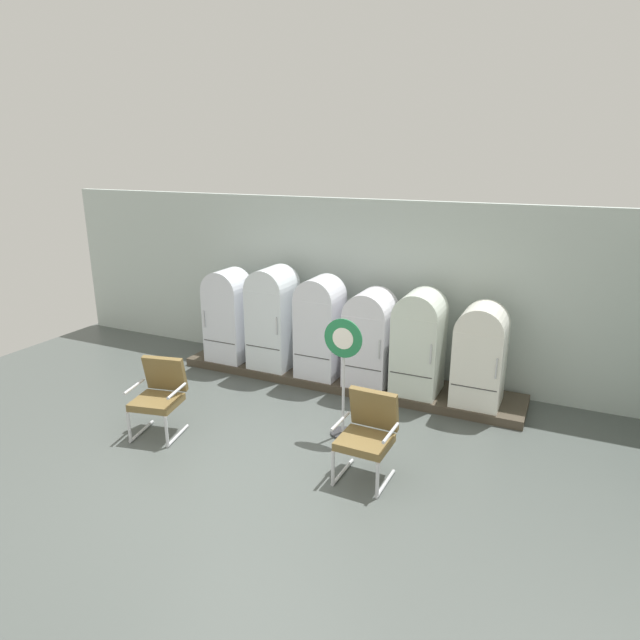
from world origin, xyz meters
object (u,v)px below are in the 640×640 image
at_px(refrigerator_0, 228,312).
at_px(refrigerator_5, 480,352).
at_px(refrigerator_3, 370,335).
at_px(refrigerator_1, 273,314).
at_px(armchair_left, 160,392).
at_px(sign_stand, 343,377).
at_px(refrigerator_2, 320,324).
at_px(refrigerator_4, 419,339).
at_px(armchair_right, 368,431).

distance_m(refrigerator_0, refrigerator_5, 4.10).
relative_size(refrigerator_0, refrigerator_3, 1.07).
relative_size(refrigerator_1, armchair_left, 1.66).
xyz_separation_m(refrigerator_0, sign_stand, (2.67, -1.41, -0.14)).
bearing_deg(sign_stand, refrigerator_0, 152.19).
relative_size(refrigerator_2, refrigerator_4, 1.04).
relative_size(refrigerator_1, refrigerator_5, 1.16).
relative_size(refrigerator_1, refrigerator_4, 1.08).
bearing_deg(refrigerator_1, armchair_right, -41.86).
xyz_separation_m(refrigerator_4, armchair_right, (0.05, -2.20, -0.37)).
xyz_separation_m(refrigerator_0, refrigerator_3, (2.50, 0.05, -0.05)).
height_order(refrigerator_5, sign_stand, sign_stand).
bearing_deg(refrigerator_2, refrigerator_1, 177.07).
height_order(refrigerator_1, refrigerator_2, refrigerator_1).
height_order(refrigerator_2, armchair_left, refrigerator_2).
relative_size(refrigerator_2, refrigerator_5, 1.11).
height_order(refrigerator_1, sign_stand, refrigerator_1).
distance_m(refrigerator_0, armchair_right, 3.94).
bearing_deg(refrigerator_1, refrigerator_3, -0.27).
xyz_separation_m(refrigerator_5, sign_stand, (-1.42, -1.45, -0.07)).
relative_size(refrigerator_4, refrigerator_5, 1.07).
bearing_deg(sign_stand, armchair_right, -50.28).
bearing_deg(refrigerator_0, refrigerator_2, 0.37).
relative_size(armchair_right, sign_stand, 0.63).
bearing_deg(armchair_left, sign_stand, 23.10).
xyz_separation_m(refrigerator_1, sign_stand, (1.85, -1.47, -0.19)).
xyz_separation_m(armchair_left, armchair_right, (2.76, 0.18, 0.00)).
bearing_deg(refrigerator_1, armchair_left, -97.27).
height_order(refrigerator_0, refrigerator_4, refrigerator_0).
height_order(refrigerator_3, sign_stand, refrigerator_3).
bearing_deg(refrigerator_1, refrigerator_0, -176.21).
height_order(refrigerator_1, armchair_right, refrigerator_1).
height_order(refrigerator_2, armchair_right, refrigerator_2).
xyz_separation_m(refrigerator_0, refrigerator_1, (0.83, 0.05, 0.06)).
xyz_separation_m(refrigerator_0, refrigerator_4, (3.23, 0.05, -0.01)).
bearing_deg(refrigerator_3, refrigerator_1, 179.73).
distance_m(refrigerator_0, refrigerator_1, 0.83).
bearing_deg(refrigerator_5, refrigerator_1, 179.69).
relative_size(refrigerator_0, refrigerator_1, 0.94).
bearing_deg(refrigerator_4, refrigerator_5, -0.99).
xyz_separation_m(refrigerator_1, armchair_left, (-0.30, -2.38, -0.45)).
distance_m(refrigerator_1, sign_stand, 2.36).
xyz_separation_m(refrigerator_1, refrigerator_3, (1.67, -0.01, -0.11)).
distance_m(refrigerator_2, refrigerator_3, 0.81).
relative_size(refrigerator_4, armchair_left, 1.54).
bearing_deg(armchair_left, refrigerator_1, 82.73).
bearing_deg(sign_stand, armchair_left, -156.90).
height_order(refrigerator_1, refrigerator_4, refrigerator_1).
distance_m(refrigerator_0, refrigerator_2, 1.69).
distance_m(refrigerator_3, armchair_right, 2.35).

